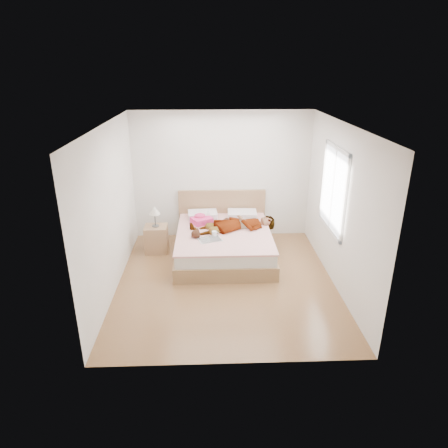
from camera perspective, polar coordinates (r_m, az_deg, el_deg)
name	(u,v)px	position (r m, az deg, el deg)	size (l,w,h in m)	color
ground	(226,281)	(6.81, 0.28, -8.15)	(4.00, 4.00, 0.00)	#502C19
woman	(235,222)	(7.56, 1.53, 0.27)	(0.63, 1.68, 0.23)	white
hair	(205,218)	(8.00, -2.76, 0.87)	(0.41, 0.50, 0.07)	black
phone	(208,213)	(7.90, -2.27, 1.65)	(0.04, 0.09, 0.01)	silver
room_shell	(333,190)	(6.79, 15.37, 4.75)	(4.00, 4.00, 4.00)	white
bed	(224,241)	(7.61, -0.05, -2.44)	(1.80, 2.08, 1.00)	olive
towel	(201,219)	(7.81, -3.28, 0.66)	(0.47, 0.44, 0.20)	#FF458E
magazine	(210,239)	(7.09, -2.01, -2.21)	(0.47, 0.38, 0.02)	white
coffee_mug	(214,234)	(7.21, -1.37, -1.41)	(0.13, 0.09, 0.10)	white
plush_toy	(196,233)	(7.19, -4.05, -1.33)	(0.18, 0.26, 0.14)	#32170E
nightstand	(156,237)	(7.82, -9.64, -1.82)	(0.43, 0.38, 0.93)	olive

